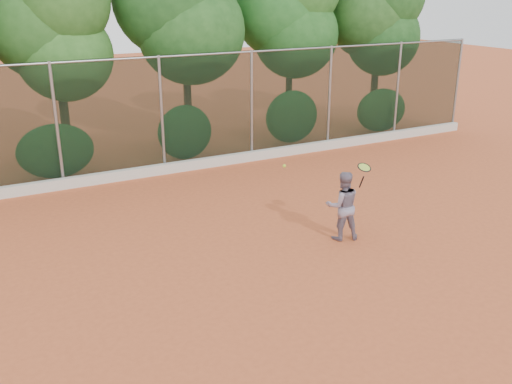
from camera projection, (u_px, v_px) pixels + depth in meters
name	position (u px, v px, depth m)	size (l,w,h in m)	color
ground	(279.00, 264.00, 11.65)	(80.00, 80.00, 0.00)	#C3572E
concrete_curb	(167.00, 169.00, 17.28)	(24.00, 0.20, 0.30)	beige
tennis_player	(343.00, 206.00, 12.58)	(0.77, 0.60, 1.58)	slate
chainlink_fence	(162.00, 112.00, 16.85)	(24.09, 0.09, 3.50)	black
foliage_backdrop	(119.00, 19.00, 17.39)	(23.70, 3.63, 7.55)	#47331B
tennis_racket	(364.00, 169.00, 12.31)	(0.32, 0.30, 0.57)	black
tennis_ball_in_flight	(284.00, 166.00, 12.01)	(0.07, 0.07, 0.07)	#AFD530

